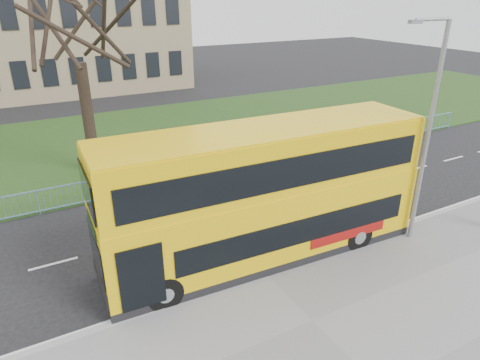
{
  "coord_description": "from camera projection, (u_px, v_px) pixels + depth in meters",
  "views": [
    {
      "loc": [
        -6.31,
        -11.35,
        8.54
      ],
      "look_at": [
        0.5,
        1.0,
        2.35
      ],
      "focal_mm": 32.0,
      "sensor_mm": 36.0,
      "label": 1
    }
  ],
  "objects": [
    {
      "name": "ground",
      "position": [
        241.0,
        252.0,
        15.32
      ],
      "size": [
        120.0,
        120.0,
        0.0
      ],
      "primitive_type": "plane",
      "color": "black",
      "rests_on": "ground"
    },
    {
      "name": "kerb",
      "position": [
        264.0,
        274.0,
        14.05
      ],
      "size": [
        80.0,
        0.2,
        0.14
      ],
      "primitive_type": "cube",
      "color": "#939396",
      "rests_on": "ground"
    },
    {
      "name": "grass_verge",
      "position": [
        131.0,
        141.0,
        26.77
      ],
      "size": [
        80.0,
        15.4,
        0.08
      ],
      "primitive_type": "cube",
      "color": "#243D16",
      "rests_on": "ground"
    },
    {
      "name": "guard_railing",
      "position": [
        174.0,
        175.0,
        20.39
      ],
      "size": [
        40.0,
        0.12,
        1.1
      ],
      "primitive_type": null,
      "color": "#7AACD9",
      "rests_on": "ground"
    },
    {
      "name": "bare_tree",
      "position": [
        77.0,
        39.0,
        19.35
      ],
      "size": [
        9.15,
        9.15,
        13.07
      ],
      "primitive_type": null,
      "color": "black",
      "rests_on": "grass_verge"
    },
    {
      "name": "civic_building",
      "position": [
        4.0,
        11.0,
        38.36
      ],
      "size": [
        30.0,
        15.0,
        14.0
      ],
      "primitive_type": "cube",
      "color": "#8C7A59",
      "rests_on": "ground"
    },
    {
      "name": "yellow_bus",
      "position": [
        265.0,
        192.0,
        14.18
      ],
      "size": [
        11.14,
        3.13,
        4.62
      ],
      "rotation": [
        0.0,
        0.0,
        -0.05
      ],
      "color": "yellow",
      "rests_on": "ground"
    },
    {
      "name": "street_lamp",
      "position": [
        427.0,
        128.0,
        14.37
      ],
      "size": [
        1.64,
        0.3,
        7.74
      ],
      "rotation": [
        0.0,
        0.0,
        -0.09
      ],
      "color": "gray",
      "rests_on": "pavement"
    }
  ]
}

